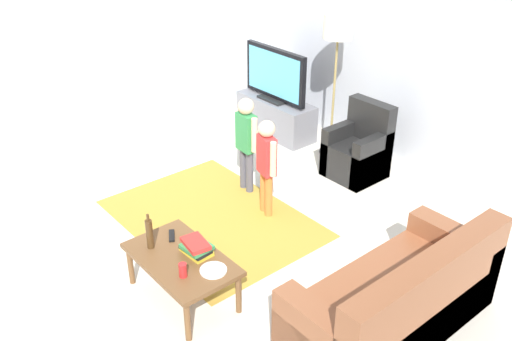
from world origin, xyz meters
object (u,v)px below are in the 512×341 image
(tv_stand, at_px, (276,117))
(child_center, at_px, (267,159))
(couch, at_px, (400,303))
(armchair, at_px, (359,152))
(floor_lamp, at_px, (338,34))
(soda_can, at_px, (183,270))
(plate, at_px, (213,270))
(child_near_tv, at_px, (246,136))
(tv_remote, at_px, (172,236))
(coffee_table, at_px, (181,262))
(book_stack, at_px, (196,248))
(bottle, at_px, (150,234))
(tv, at_px, (275,75))

(tv_stand, relative_size, child_center, 1.12)
(couch, distance_m, armchair, 2.62)
(floor_lamp, bearing_deg, soda_can, -66.52)
(tv_stand, bearing_deg, plate, -49.45)
(armchair, height_order, child_near_tv, child_near_tv)
(armchair, xyz_separation_m, tv_remote, (0.21, -2.74, 0.13))
(couch, xyz_separation_m, coffee_table, (-1.44, -1.07, 0.08))
(book_stack, xyz_separation_m, soda_can, (0.17, -0.24, -0.01))
(couch, distance_m, child_center, 2.06)
(child_near_tv, distance_m, tv_remote, 1.69)
(coffee_table, distance_m, book_stack, 0.18)
(bottle, bearing_deg, floor_lamp, 105.41)
(tv, bearing_deg, bottle, -59.19)
(floor_lamp, height_order, plate, floor_lamp)
(tv_remote, distance_m, soda_can, 0.57)
(tv_stand, relative_size, plate, 5.45)
(tv_remote, bearing_deg, floor_lamp, 137.34)
(child_near_tv, bearing_deg, armchair, 65.25)
(soda_can, bearing_deg, tv_stand, 127.21)
(armchair, height_order, book_stack, armchair)
(armchair, bearing_deg, plate, -73.14)
(bottle, distance_m, tv_remote, 0.26)
(tv_remote, height_order, soda_can, soda_can)
(tv, distance_m, child_center, 2.08)
(bottle, xyz_separation_m, tv_remote, (-0.02, 0.22, -0.13))
(floor_lamp, xyz_separation_m, tv_remote, (0.85, -2.93, -1.11))
(plate, bearing_deg, couch, 41.13)
(floor_lamp, bearing_deg, child_center, -70.04)
(tv_stand, xyz_separation_m, soda_can, (2.27, -3.00, 0.24))
(tv, bearing_deg, armchair, -0.69)
(armchair, height_order, tv_remote, armchair)
(bottle, bearing_deg, tv_remote, 95.19)
(bottle, height_order, soda_can, bottle)
(tv_stand, distance_m, bottle, 3.50)
(child_near_tv, distance_m, coffee_table, 1.94)
(couch, relative_size, floor_lamp, 1.01)
(floor_lamp, distance_m, coffee_table, 3.44)
(armchair, bearing_deg, bottle, -85.57)
(child_near_tv, bearing_deg, bottle, -64.54)
(tv, height_order, child_near_tv, tv)
(child_center, xyz_separation_m, coffee_table, (0.56, -1.42, -0.27))
(armchair, bearing_deg, couch, -42.18)
(tv, relative_size, couch, 0.61)
(book_stack, xyz_separation_m, bottle, (-0.33, -0.24, 0.07))
(bottle, relative_size, tv_remote, 1.95)
(couch, relative_size, tv_remote, 10.59)
(couch, bearing_deg, armchair, 137.82)
(tv_stand, relative_size, armchair, 1.33)
(couch, bearing_deg, bottle, -145.16)
(tv_stand, bearing_deg, tv_remote, -57.71)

